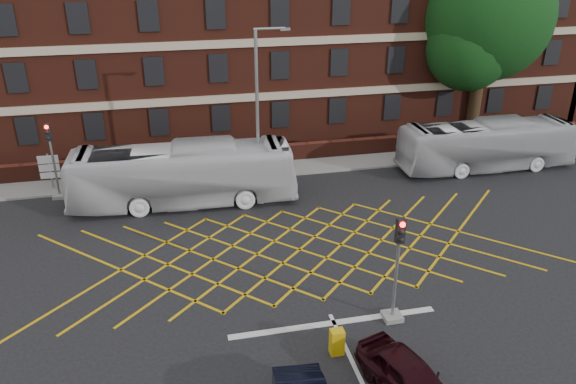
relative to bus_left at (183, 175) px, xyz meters
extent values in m
plane|color=black|center=(4.89, -8.16, -1.66)|extent=(120.00, 120.00, 0.00)
cube|color=#511F14|center=(4.89, 13.84, 4.34)|extent=(50.00, 12.00, 12.00)
cube|color=#B7A88C|center=(4.89, 7.76, 5.34)|extent=(50.00, 0.18, 0.50)
cube|color=black|center=(4.89, 7.78, 3.84)|extent=(1.20, 0.14, 1.80)
cube|color=#4D1D14|center=(4.89, 4.84, -1.11)|extent=(56.00, 0.50, 1.10)
cube|color=slate|center=(4.89, 3.84, -1.60)|extent=(60.00, 3.00, 0.12)
cube|color=#CC990C|center=(4.89, -6.16, -1.66)|extent=(8.22, 8.22, 0.02)
cube|color=silver|center=(4.89, -11.66, -1.65)|extent=(8.00, 0.30, 0.02)
imported|color=silver|center=(0.00, 0.00, 0.00)|extent=(12.07, 3.37, 3.33)
imported|color=#B9B9BE|center=(18.33, 0.97, -0.14)|extent=(10.92, 2.63, 3.04)
imported|color=black|center=(6.12, -15.59, -0.98)|extent=(2.74, 4.29, 1.36)
cylinder|color=black|center=(21.14, 7.58, 1.57)|extent=(0.90, 0.90, 6.46)
sphere|color=black|center=(21.14, 7.58, 6.56)|extent=(8.81, 8.81, 8.81)
sphere|color=black|center=(19.64, 6.78, 4.60)|extent=(5.73, 5.73, 5.73)
sphere|color=black|center=(22.64, 8.38, 5.00)|extent=(5.29, 5.29, 5.29)
cube|color=slate|center=(7.12, -11.88, -1.56)|extent=(0.70, 0.70, 0.20)
cylinder|color=gray|center=(7.12, -11.88, 0.09)|extent=(0.12, 0.12, 3.50)
cube|color=black|center=(7.12, -11.88, 2.14)|extent=(0.30, 0.25, 0.95)
sphere|color=#FF0C05|center=(7.12, -12.02, 2.46)|extent=(0.20, 0.20, 0.20)
cube|color=slate|center=(-6.75, 2.18, -1.56)|extent=(0.70, 0.70, 0.20)
cylinder|color=gray|center=(-6.75, 2.18, 0.09)|extent=(0.12, 0.12, 3.50)
cube|color=black|center=(-6.75, 2.18, 2.14)|extent=(0.30, 0.25, 0.95)
sphere|color=#FF0C05|center=(-6.75, 2.04, 2.46)|extent=(0.20, 0.20, 0.20)
cube|color=slate|center=(4.09, 0.17, -1.56)|extent=(1.00, 1.00, 0.20)
cylinder|color=gray|center=(4.09, 0.17, 2.84)|extent=(0.18, 0.18, 9.00)
cylinder|color=gray|center=(4.79, 0.17, 7.34)|extent=(1.60, 0.12, 0.12)
cube|color=gray|center=(5.59, 0.17, 7.29)|extent=(0.50, 0.20, 0.12)
cylinder|color=gray|center=(-7.24, 3.29, -0.56)|extent=(0.10, 0.10, 2.20)
cube|color=silver|center=(-7.24, 3.21, 0.24)|extent=(1.10, 0.06, 0.45)
cube|color=silver|center=(-7.24, 3.21, -0.26)|extent=(1.10, 0.06, 0.40)
cube|color=silver|center=(-7.24, 3.21, -0.71)|extent=(1.10, 0.06, 0.35)
cube|color=gold|center=(4.50, -13.26, -1.18)|extent=(0.47, 0.38, 0.97)
camera|label=1|loc=(-0.47, -27.92, 11.66)|focal=35.00mm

